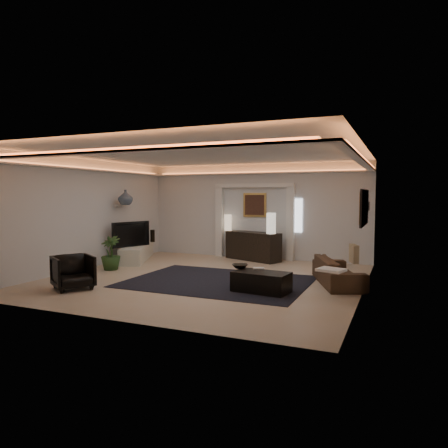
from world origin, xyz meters
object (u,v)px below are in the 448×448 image
at_px(console, 253,247).
at_px(armchair, 73,272).
at_px(sofa, 338,271).
at_px(coffee_table, 261,282).

xyz_separation_m(console, armchair, (-2.16, -5.13, -0.04)).
height_order(sofa, coffee_table, sofa).
bearing_deg(coffee_table, console, 118.23).
relative_size(console, coffee_table, 1.60).
bearing_deg(console, armchair, -90.41).
distance_m(console, coffee_table, 4.15).
xyz_separation_m(console, sofa, (2.84, -2.49, -0.11)).
bearing_deg(console, coffee_table, -45.99).
bearing_deg(armchair, coffee_table, -38.26).
height_order(coffee_table, armchair, armchair).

